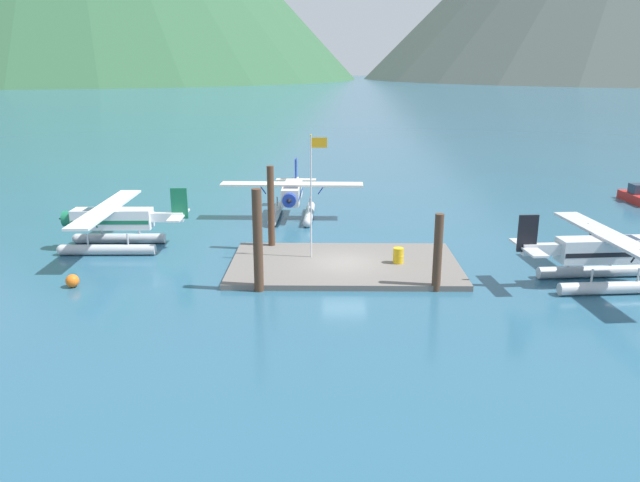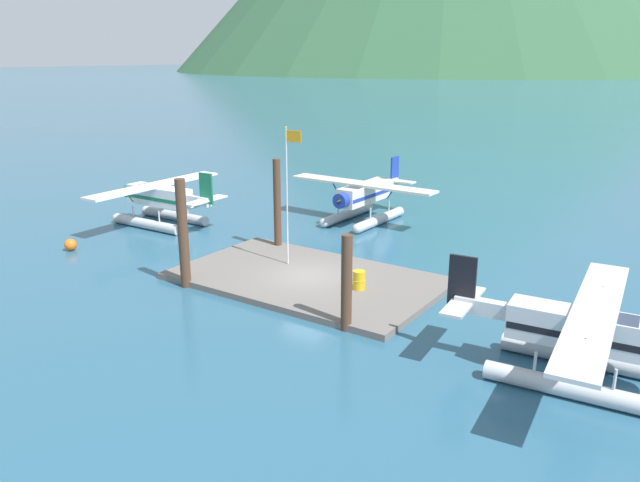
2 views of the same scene
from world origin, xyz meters
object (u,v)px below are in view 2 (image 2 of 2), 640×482
Objects in this scene: mooring_buoy at (70,245)px; seaplane_white_port_fwd at (159,201)px; seaplane_silver_stbd_aft at (582,339)px; seaplane_cream_bow_left at (363,199)px; fuel_drum at (359,280)px; flagpole at (289,182)px.

mooring_buoy is 6.94m from seaplane_white_port_fwd.
seaplane_white_port_fwd and seaplane_silver_stbd_aft have the same top height.
seaplane_white_port_fwd is (-10.63, -8.13, 0.00)m from seaplane_cream_bow_left.
seaplane_cream_bow_left is at bearing 37.41° from seaplane_white_port_fwd.
seaplane_white_port_fwd is at bearing 168.40° from fuel_drum.
mooring_buoy is 0.07× the size of seaplane_cream_bow_left.
flagpole is at bearing 167.26° from fuel_drum.
flagpole is 11.15m from seaplane_cream_bow_left.
mooring_buoy is at bearing -160.45° from flagpole.
seaplane_cream_bow_left is at bearing 54.86° from mooring_buoy.
seaplane_white_port_fwd reaches higher than fuel_drum.
seaplane_white_port_fwd is at bearing -142.59° from seaplane_cream_bow_left.
fuel_drum is at bearing 165.32° from seaplane_silver_stbd_aft.
flagpole reaches higher than seaplane_cream_bow_left.
flagpole is at bearing -11.16° from seaplane_white_port_fwd.
fuel_drum is (4.80, -1.09, -3.88)m from flagpole.
flagpole reaches higher than mooring_buoy.
fuel_drum is at bearing -12.74° from flagpole.
seaplane_white_port_fwd is 0.99× the size of seaplane_silver_stbd_aft.
seaplane_white_port_fwd is at bearing 90.90° from mooring_buoy.
seaplane_silver_stbd_aft is (27.48, -6.22, 0.00)m from seaplane_white_port_fwd.
flagpole is at bearing 19.55° from mooring_buoy.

